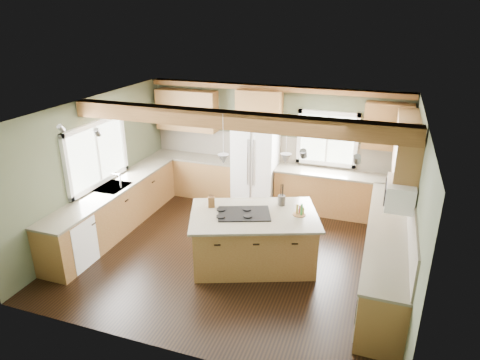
% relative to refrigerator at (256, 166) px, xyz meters
% --- Properties ---
extents(floor, '(5.60, 5.60, 0.00)m').
position_rel_refrigerator_xyz_m(floor, '(0.30, -2.12, -0.90)').
color(floor, black).
rests_on(floor, ground).
extents(ceiling, '(5.60, 5.60, 0.00)m').
position_rel_refrigerator_xyz_m(ceiling, '(0.30, -2.12, 1.70)').
color(ceiling, silver).
rests_on(ceiling, wall_back).
extents(wall_back, '(5.60, 0.00, 5.60)m').
position_rel_refrigerator_xyz_m(wall_back, '(0.30, 0.38, 0.40)').
color(wall_back, '#4A5139').
rests_on(wall_back, ground).
extents(wall_left, '(0.00, 5.00, 5.00)m').
position_rel_refrigerator_xyz_m(wall_left, '(-2.50, -2.12, 0.40)').
color(wall_left, '#4A5139').
rests_on(wall_left, ground).
extents(wall_right, '(0.00, 5.00, 5.00)m').
position_rel_refrigerator_xyz_m(wall_right, '(3.10, -2.12, 0.40)').
color(wall_right, '#4A5139').
rests_on(wall_right, ground).
extents(ceiling_beam, '(5.55, 0.26, 0.26)m').
position_rel_refrigerator_xyz_m(ceiling_beam, '(0.30, -2.30, 1.57)').
color(ceiling_beam, brown).
rests_on(ceiling_beam, ceiling).
extents(soffit_trim, '(5.55, 0.20, 0.10)m').
position_rel_refrigerator_xyz_m(soffit_trim, '(0.30, 0.28, 1.64)').
color(soffit_trim, brown).
rests_on(soffit_trim, ceiling).
extents(backsplash_back, '(5.58, 0.03, 0.58)m').
position_rel_refrigerator_xyz_m(backsplash_back, '(0.30, 0.36, 0.31)').
color(backsplash_back, brown).
rests_on(backsplash_back, wall_back).
extents(backsplash_right, '(0.03, 3.70, 0.58)m').
position_rel_refrigerator_xyz_m(backsplash_right, '(3.08, -2.07, 0.31)').
color(backsplash_right, brown).
rests_on(backsplash_right, wall_right).
extents(base_cab_back_left, '(2.02, 0.60, 0.88)m').
position_rel_refrigerator_xyz_m(base_cab_back_left, '(-1.49, 0.08, -0.46)').
color(base_cab_back_left, brown).
rests_on(base_cab_back_left, floor).
extents(counter_back_left, '(2.06, 0.64, 0.04)m').
position_rel_refrigerator_xyz_m(counter_back_left, '(-1.49, 0.08, 0.00)').
color(counter_back_left, '#4F473A').
rests_on(counter_back_left, base_cab_back_left).
extents(base_cab_back_right, '(2.62, 0.60, 0.88)m').
position_rel_refrigerator_xyz_m(base_cab_back_right, '(1.79, 0.08, -0.46)').
color(base_cab_back_right, brown).
rests_on(base_cab_back_right, floor).
extents(counter_back_right, '(2.66, 0.64, 0.04)m').
position_rel_refrigerator_xyz_m(counter_back_right, '(1.79, 0.08, 0.00)').
color(counter_back_right, '#4F473A').
rests_on(counter_back_right, base_cab_back_right).
extents(base_cab_left, '(0.60, 3.70, 0.88)m').
position_rel_refrigerator_xyz_m(base_cab_left, '(-2.20, -2.07, -0.46)').
color(base_cab_left, brown).
rests_on(base_cab_left, floor).
extents(counter_left, '(0.64, 3.74, 0.04)m').
position_rel_refrigerator_xyz_m(counter_left, '(-2.20, -2.07, 0.00)').
color(counter_left, '#4F473A').
rests_on(counter_left, base_cab_left).
extents(base_cab_right, '(0.60, 3.70, 0.88)m').
position_rel_refrigerator_xyz_m(base_cab_right, '(2.80, -2.07, -0.46)').
color(base_cab_right, brown).
rests_on(base_cab_right, floor).
extents(counter_right, '(0.64, 3.74, 0.04)m').
position_rel_refrigerator_xyz_m(counter_right, '(2.80, -2.07, 0.00)').
color(counter_right, '#4F473A').
rests_on(counter_right, base_cab_right).
extents(upper_cab_back_left, '(1.40, 0.35, 0.90)m').
position_rel_refrigerator_xyz_m(upper_cab_back_left, '(-1.69, 0.21, 1.05)').
color(upper_cab_back_left, brown).
rests_on(upper_cab_back_left, wall_back).
extents(upper_cab_over_fridge, '(0.96, 0.35, 0.70)m').
position_rel_refrigerator_xyz_m(upper_cab_over_fridge, '(-0.00, 0.21, 1.25)').
color(upper_cab_over_fridge, brown).
rests_on(upper_cab_over_fridge, wall_back).
extents(upper_cab_right, '(0.35, 2.20, 0.90)m').
position_rel_refrigerator_xyz_m(upper_cab_right, '(2.92, -1.22, 1.05)').
color(upper_cab_right, brown).
rests_on(upper_cab_right, wall_right).
extents(upper_cab_back_corner, '(0.90, 0.35, 0.90)m').
position_rel_refrigerator_xyz_m(upper_cab_back_corner, '(2.60, 0.21, 1.05)').
color(upper_cab_back_corner, brown).
rests_on(upper_cab_back_corner, wall_back).
extents(window_left, '(0.04, 1.60, 1.05)m').
position_rel_refrigerator_xyz_m(window_left, '(-2.48, -2.07, 0.65)').
color(window_left, white).
rests_on(window_left, wall_left).
extents(window_back, '(1.10, 0.04, 1.00)m').
position_rel_refrigerator_xyz_m(window_back, '(1.45, 0.36, 0.65)').
color(window_back, white).
rests_on(window_back, wall_back).
extents(sink, '(0.50, 0.65, 0.03)m').
position_rel_refrigerator_xyz_m(sink, '(-2.20, -2.07, 0.01)').
color(sink, '#262628').
rests_on(sink, counter_left).
extents(faucet, '(0.02, 0.02, 0.28)m').
position_rel_refrigerator_xyz_m(faucet, '(-2.02, -2.07, 0.15)').
color(faucet, '#B2B2B7').
rests_on(faucet, sink).
extents(dishwasher, '(0.60, 0.60, 0.84)m').
position_rel_refrigerator_xyz_m(dishwasher, '(-2.19, -3.37, -0.47)').
color(dishwasher, white).
rests_on(dishwasher, floor).
extents(oven, '(0.60, 0.72, 0.84)m').
position_rel_refrigerator_xyz_m(oven, '(2.79, -3.37, -0.47)').
color(oven, white).
rests_on(oven, floor).
extents(microwave, '(0.40, 0.70, 0.38)m').
position_rel_refrigerator_xyz_m(microwave, '(2.88, -2.17, 0.65)').
color(microwave, white).
rests_on(microwave, wall_right).
extents(pendant_left, '(0.18, 0.18, 0.16)m').
position_rel_refrigerator_xyz_m(pendant_left, '(0.23, -2.48, 0.98)').
color(pendant_left, '#B2B2B7').
rests_on(pendant_left, ceiling).
extents(pendant_right, '(0.18, 0.18, 0.16)m').
position_rel_refrigerator_xyz_m(pendant_right, '(1.14, -2.13, 0.98)').
color(pendant_right, '#B2B2B7').
rests_on(pendant_right, ceiling).
extents(refrigerator, '(0.90, 0.74, 1.80)m').
position_rel_refrigerator_xyz_m(refrigerator, '(0.00, 0.00, 0.00)').
color(refrigerator, white).
rests_on(refrigerator, floor).
extents(island, '(2.25, 1.81, 0.88)m').
position_rel_refrigerator_xyz_m(island, '(0.68, -2.30, -0.46)').
color(island, olive).
rests_on(island, floor).
extents(island_top, '(2.42, 1.98, 0.04)m').
position_rel_refrigerator_xyz_m(island_top, '(0.68, -2.30, 0.00)').
color(island_top, '#4F473A').
rests_on(island_top, island).
extents(cooktop, '(0.99, 0.83, 0.02)m').
position_rel_refrigerator_xyz_m(cooktop, '(0.53, -2.36, 0.03)').
color(cooktop, black).
rests_on(cooktop, island_top).
extents(knife_block, '(0.14, 0.12, 0.19)m').
position_rel_refrigerator_xyz_m(knife_block, '(-0.08, -2.28, 0.11)').
color(knife_block, brown).
rests_on(knife_block, island_top).
extents(utensil_crock, '(0.18, 0.18, 0.17)m').
position_rel_refrigerator_xyz_m(utensil_crock, '(1.03, -1.81, 0.11)').
color(utensil_crock, '#433936').
rests_on(utensil_crock, island_top).
extents(bottle_tray, '(0.30, 0.30, 0.20)m').
position_rel_refrigerator_xyz_m(bottle_tray, '(1.40, -2.09, 0.12)').
color(bottle_tray, '#57381A').
rests_on(bottle_tray, island_top).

